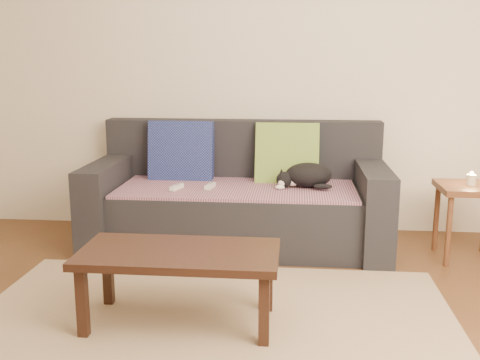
% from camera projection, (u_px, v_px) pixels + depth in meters
% --- Properties ---
extents(ground, '(4.50, 4.50, 0.00)m').
position_uv_depth(ground, '(204.00, 348.00, 2.61)').
color(ground, brown).
rests_on(ground, ground).
extents(back_wall, '(4.50, 0.04, 2.60)m').
position_uv_depth(back_wall, '(244.00, 63.00, 4.29)').
color(back_wall, beige).
rests_on(back_wall, ground).
extents(sofa, '(2.10, 0.94, 0.87)m').
position_uv_depth(sofa, '(238.00, 202.00, 4.08)').
color(sofa, '#232328').
rests_on(sofa, ground).
extents(throw_blanket, '(1.66, 0.74, 0.02)m').
position_uv_depth(throw_blanket, '(237.00, 188.00, 3.96)').
color(throw_blanket, '#4C2B51').
rests_on(throw_blanket, sofa).
extents(cushion_navy, '(0.48, 0.19, 0.50)m').
position_uv_depth(cushion_navy, '(181.00, 153.00, 4.22)').
color(cushion_navy, '#12164E').
rests_on(cushion_navy, throw_blanket).
extents(cushion_green, '(0.47, 0.24, 0.48)m').
position_uv_depth(cushion_green, '(287.00, 155.00, 4.14)').
color(cushion_green, '#0B4C40').
rests_on(cushion_green, throw_blanket).
extents(cat, '(0.43, 0.34, 0.17)m').
position_uv_depth(cat, '(306.00, 176.00, 3.94)').
color(cat, black).
rests_on(cat, throw_blanket).
extents(wii_remote_a, '(0.08, 0.15, 0.03)m').
position_uv_depth(wii_remote_a, '(177.00, 187.00, 3.89)').
color(wii_remote_a, white).
rests_on(wii_remote_a, throw_blanket).
extents(wii_remote_b, '(0.06, 0.15, 0.03)m').
position_uv_depth(wii_remote_b, '(210.00, 186.00, 3.92)').
color(wii_remote_b, white).
rests_on(wii_remote_b, throw_blanket).
extents(side_table, '(0.41, 0.41, 0.51)m').
position_uv_depth(side_table, '(470.00, 198.00, 3.72)').
color(side_table, brown).
rests_on(side_table, ground).
extents(candle, '(0.06, 0.06, 0.09)m').
position_uv_depth(candle, '(471.00, 179.00, 3.69)').
color(candle, beige).
rests_on(candle, side_table).
extents(rug, '(2.50, 1.80, 0.01)m').
position_uv_depth(rug, '(209.00, 332.00, 2.76)').
color(rug, tan).
rests_on(rug, ground).
extents(coffee_table, '(0.99, 0.49, 0.39)m').
position_uv_depth(coffee_table, '(179.00, 260.00, 2.78)').
color(coffee_table, black).
rests_on(coffee_table, rug).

